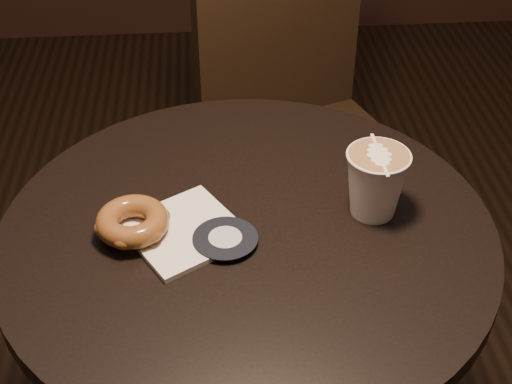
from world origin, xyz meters
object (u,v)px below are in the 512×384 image
at_px(cafe_table, 248,321).
at_px(latte_cup, 375,184).
at_px(chair, 295,96).
at_px(doughnut, 132,221).
at_px(pastry_bag, 184,231).

relative_size(cafe_table, latte_cup, 7.51).
bearing_deg(chair, doughnut, -135.58).
bearing_deg(chair, latte_cup, -108.05).
bearing_deg(latte_cup, chair, 92.29).
relative_size(cafe_table, chair, 0.73).
distance_m(cafe_table, chair, 0.68).
xyz_separation_m(doughnut, latte_cup, (0.34, 0.02, 0.03)).
xyz_separation_m(cafe_table, chair, (0.16, 0.66, 0.02)).
distance_m(pastry_bag, latte_cup, 0.27).
relative_size(pastry_bag, doughnut, 1.42).
height_order(cafe_table, pastry_bag, pastry_bag).
distance_m(chair, pastry_bag, 0.73).
distance_m(chair, doughnut, 0.76).
bearing_deg(cafe_table, latte_cup, 5.19).
distance_m(cafe_table, pastry_bag, 0.22).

